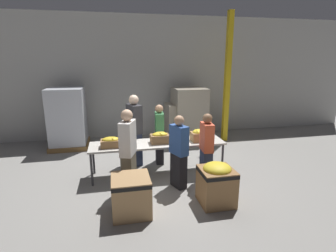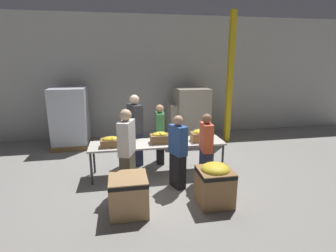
% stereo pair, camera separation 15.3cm
% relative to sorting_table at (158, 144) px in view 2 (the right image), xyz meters
% --- Properties ---
extents(ground_plane, '(30.00, 30.00, 0.00)m').
position_rel_sorting_table_xyz_m(ground_plane, '(0.00, 0.00, -0.71)').
color(ground_plane, gray).
extents(wall_back, '(16.00, 0.08, 4.00)m').
position_rel_sorting_table_xyz_m(wall_back, '(0.00, 3.32, 1.29)').
color(wall_back, '#B7B7B2').
rests_on(wall_back, ground_plane).
extents(sorting_table, '(3.04, 0.74, 0.76)m').
position_rel_sorting_table_xyz_m(sorting_table, '(0.00, 0.00, 0.00)').
color(sorting_table, beige).
rests_on(sorting_table, ground_plane).
extents(banana_box_0, '(0.42, 0.28, 0.23)m').
position_rel_sorting_table_xyz_m(banana_box_0, '(-1.04, -0.09, 0.16)').
color(banana_box_0, olive).
rests_on(banana_box_0, sorting_table).
extents(banana_box_1, '(0.42, 0.30, 0.26)m').
position_rel_sorting_table_xyz_m(banana_box_1, '(0.04, -0.04, 0.17)').
color(banana_box_1, olive).
rests_on(banana_box_1, sorting_table).
extents(banana_box_2, '(0.39, 0.29, 0.28)m').
position_rel_sorting_table_xyz_m(banana_box_2, '(0.97, -0.07, 0.19)').
color(banana_box_2, '#A37A4C').
rests_on(banana_box_2, sorting_table).
extents(volunteer_0, '(0.34, 0.46, 1.53)m').
position_rel_sorting_table_xyz_m(volunteer_0, '(0.31, -0.72, 0.05)').
color(volunteer_0, black).
rests_on(volunteer_0, ground_plane).
extents(volunteer_1, '(0.23, 0.42, 1.52)m').
position_rel_sorting_table_xyz_m(volunteer_1, '(0.94, -0.63, 0.04)').
color(volunteer_1, '#2D3856').
rests_on(volunteer_1, ground_plane).
extents(volunteer_2, '(0.24, 0.42, 1.52)m').
position_rel_sorting_table_xyz_m(volunteer_2, '(0.15, 0.65, 0.04)').
color(volunteer_2, black).
rests_on(volunteer_2, ground_plane).
extents(volunteer_3, '(0.37, 0.50, 1.69)m').
position_rel_sorting_table_xyz_m(volunteer_3, '(-0.71, -0.73, 0.13)').
color(volunteer_3, '#6B604C').
rests_on(volunteer_3, ground_plane).
extents(volunteer_4, '(0.38, 0.53, 1.77)m').
position_rel_sorting_table_xyz_m(volunteer_4, '(-0.46, 0.69, 0.17)').
color(volunteer_4, '#2D3856').
rests_on(volunteer_4, ground_plane).
extents(donation_bin_0, '(0.65, 0.65, 0.67)m').
position_rel_sorting_table_xyz_m(donation_bin_0, '(-0.73, -1.50, -0.35)').
color(donation_bin_0, tan).
rests_on(donation_bin_0, ground_plane).
extents(donation_bin_1, '(0.60, 0.60, 0.79)m').
position_rel_sorting_table_xyz_m(donation_bin_1, '(0.83, -1.50, -0.29)').
color(donation_bin_1, olive).
rests_on(donation_bin_1, ground_plane).
extents(support_pillar, '(0.16, 0.16, 4.00)m').
position_rel_sorting_table_xyz_m(support_pillar, '(2.58, 2.11, 1.29)').
color(support_pillar, gold).
rests_on(support_pillar, ground_plane).
extents(pallet_stack_0, '(1.10, 1.10, 1.79)m').
position_rel_sorting_table_xyz_m(pallet_stack_0, '(-2.30, 2.47, 0.17)').
color(pallet_stack_0, olive).
rests_on(pallet_stack_0, ground_plane).
extents(pallet_stack_1, '(1.11, 1.11, 1.70)m').
position_rel_sorting_table_xyz_m(pallet_stack_1, '(1.47, 2.47, 0.13)').
color(pallet_stack_1, olive).
rests_on(pallet_stack_1, ground_plane).
extents(pallet_stack_2, '(0.91, 0.91, 1.19)m').
position_rel_sorting_table_xyz_m(pallet_stack_2, '(1.16, 2.59, -0.13)').
color(pallet_stack_2, olive).
rests_on(pallet_stack_2, ground_plane).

